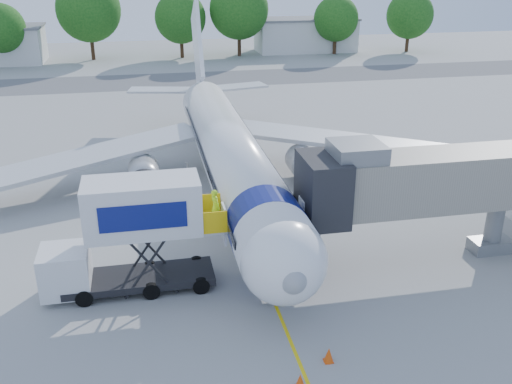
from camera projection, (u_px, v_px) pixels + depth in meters
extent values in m
plane|color=#999996|center=(239.00, 217.00, 34.75)|extent=(160.00, 160.00, 0.00)
cube|color=yellow|center=(239.00, 217.00, 34.75)|extent=(0.15, 70.00, 0.01)
cube|color=#59595B|center=(182.00, 80.00, 72.75)|extent=(120.00, 10.00, 0.01)
cylinder|color=white|center=(230.00, 154.00, 36.31)|extent=(3.70, 28.00, 3.70)
sphere|color=white|center=(284.00, 261.00, 23.64)|extent=(3.70, 3.70, 3.70)
sphere|color=gray|center=(293.00, 280.00, 22.24)|extent=(1.10, 1.10, 1.10)
cone|color=white|center=(201.00, 95.00, 51.69)|extent=(3.70, 6.00, 3.70)
cube|color=white|center=(198.00, 46.00, 50.98)|extent=(0.35, 7.26, 8.29)
cube|color=#BBBEC1|center=(345.00, 140.00, 41.40)|extent=(16.17, 9.32, 1.42)
cube|color=#BBBEC1|center=(89.00, 156.00, 38.09)|extent=(16.17, 9.32, 1.42)
cylinder|color=#999BA0|center=(306.00, 166.00, 39.33)|extent=(2.10, 3.60, 2.10)
cylinder|color=#999BA0|center=(144.00, 177.00, 37.31)|extent=(2.10, 3.60, 2.10)
cube|color=black|center=(286.00, 255.00, 23.20)|extent=(2.60, 1.39, 0.81)
cylinder|color=navy|center=(268.00, 230.00, 26.36)|extent=(3.73, 2.00, 3.73)
cylinder|color=silver|center=(275.00, 288.00, 25.86)|extent=(0.16, 0.16, 1.50)
cylinder|color=black|center=(275.00, 297.00, 26.03)|extent=(0.25, 0.64, 0.64)
cylinder|color=black|center=(260.00, 173.00, 40.48)|extent=(0.35, 0.90, 0.90)
cylinder|color=black|center=(187.00, 178.00, 39.53)|extent=(0.35, 0.90, 0.90)
cube|color=gray|center=(440.00, 180.00, 28.38)|extent=(13.60, 2.60, 2.80)
cube|color=black|center=(323.00, 189.00, 27.26)|extent=(2.00, 3.20, 3.20)
cube|color=slate|center=(357.00, 151.00, 26.86)|extent=(2.40, 2.40, 0.80)
cylinder|color=slate|center=(494.00, 226.00, 30.14)|extent=(0.90, 0.90, 3.00)
cube|color=slate|center=(490.00, 245.00, 30.58)|extent=(2.20, 1.20, 0.70)
cylinder|color=black|center=(475.00, 247.00, 30.41)|extent=(0.30, 0.70, 0.70)
cylinder|color=black|center=(505.00, 244.00, 30.74)|extent=(0.30, 0.70, 0.70)
cube|color=black|center=(140.00, 278.00, 27.10)|extent=(7.00, 2.30, 0.35)
cube|color=silver|center=(66.00, 270.00, 26.19)|extent=(2.20, 2.20, 2.10)
cube|color=black|center=(64.00, 262.00, 26.01)|extent=(1.90, 2.10, 0.70)
cube|color=silver|center=(143.00, 206.00, 25.75)|extent=(5.20, 2.40, 2.50)
cube|color=navy|center=(143.00, 217.00, 24.65)|extent=(3.80, 0.04, 1.20)
cube|color=silver|center=(212.00, 224.00, 26.79)|extent=(1.10, 2.20, 0.10)
cube|color=yellow|center=(215.00, 223.00, 25.63)|extent=(1.10, 0.06, 1.10)
cube|color=yellow|center=(209.00, 205.00, 27.53)|extent=(1.10, 0.06, 1.10)
cylinder|color=black|center=(201.00, 286.00, 26.72)|extent=(0.80, 0.25, 0.80)
cylinder|color=black|center=(196.00, 264.00, 28.62)|extent=(0.80, 0.25, 0.80)
cylinder|color=black|center=(84.00, 298.00, 25.75)|extent=(0.80, 0.25, 0.80)
cylinder|color=black|center=(88.00, 275.00, 27.65)|extent=(0.80, 0.25, 0.80)
imported|color=#ADF119|center=(215.00, 207.00, 26.48)|extent=(0.60, 0.72, 1.68)
cube|color=silver|center=(280.00, 383.00, 20.21)|extent=(3.59, 2.02, 1.39)
cube|color=navy|center=(280.00, 373.00, 20.03)|extent=(2.09, 1.82, 0.35)
cylinder|color=black|center=(239.00, 381.00, 20.80)|extent=(0.71, 0.29, 0.69)
cylinder|color=black|center=(314.00, 375.00, 21.15)|extent=(0.71, 0.29, 0.69)
cone|color=#DF490B|center=(329.00, 355.00, 22.24)|extent=(0.40, 0.40, 0.63)
cube|color=#DF490B|center=(328.00, 361.00, 22.36)|extent=(0.36, 0.36, 0.04)
cone|color=#DF490B|center=(300.00, 381.00, 20.90)|extent=(0.38, 0.38, 0.61)
cube|color=silver|center=(305.00, 36.00, 93.93)|extent=(16.00, 7.00, 5.00)
cube|color=slate|center=(306.00, 19.00, 92.91)|extent=(16.40, 7.40, 0.30)
cylinder|color=#382314|center=(5.00, 55.00, 81.17)|extent=(0.56, 0.56, 3.08)
sphere|color=#174D14|center=(0.00, 28.00, 79.73)|extent=(6.85, 6.85, 6.85)
cylinder|color=#382314|center=(92.00, 45.00, 86.16)|extent=(0.56, 0.56, 4.25)
sphere|color=#174D14|center=(88.00, 10.00, 84.16)|extent=(9.45, 9.45, 9.45)
cylinder|color=#382314|center=(182.00, 46.00, 88.03)|extent=(0.56, 0.56, 3.48)
sphere|color=#174D14|center=(180.00, 18.00, 86.40)|extent=(7.74, 7.74, 7.74)
cylinder|color=#382314|center=(239.00, 43.00, 89.50)|extent=(0.56, 0.56, 4.10)
sphere|color=#174D14|center=(239.00, 9.00, 87.57)|extent=(9.11, 9.11, 9.11)
cylinder|color=#382314|center=(335.00, 44.00, 91.56)|extent=(0.56, 0.56, 3.18)
sphere|color=#174D14|center=(336.00, 19.00, 90.06)|extent=(7.06, 7.06, 7.06)
cylinder|color=#382314|center=(407.00, 41.00, 93.60)|extent=(0.56, 0.56, 3.38)
sphere|color=#174D14|center=(410.00, 15.00, 92.01)|extent=(7.51, 7.51, 7.51)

